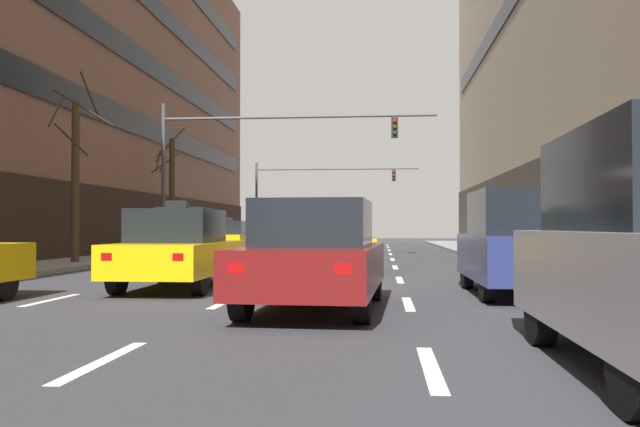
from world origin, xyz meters
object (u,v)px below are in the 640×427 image
object	(u,v)px
taxi_driving_4	(342,243)
taxi_driving_6	(179,250)
car_driving_5	(316,256)
pedestrian_0	(515,234)
street_tree_0	(75,176)
traffic_signal_0	(249,148)
car_driving_0	(296,237)
traffic_signal_1	(310,185)
taxi_driving_2	(185,234)
taxi_driving_3	(229,237)
street_tree_1	(171,191)
car_parked_1	(516,243)

from	to	relation	value
taxi_driving_4	taxi_driving_6	size ratio (longest dim) A/B	1.02
car_driving_5	pedestrian_0	size ratio (longest dim) A/B	2.98
car_driving_5	street_tree_0	size ratio (longest dim) A/B	0.75
pedestrian_0	traffic_signal_0	bearing A→B (deg)	160.18
car_driving_0	traffic_signal_1	bearing A→B (deg)	93.85
taxi_driving_2	pedestrian_0	world-z (taller)	taxi_driving_2
taxi_driving_4	traffic_signal_0	distance (m)	10.87
taxi_driving_3	street_tree_1	bearing A→B (deg)	-174.73
taxi_driving_4	car_driving_5	size ratio (longest dim) A/B	0.98
car_driving_5	street_tree_0	bearing A→B (deg)	130.80
car_driving_0	taxi_driving_6	xyz separation A→B (m)	(-0.02, -18.98, 0.02)
car_driving_5	car_parked_1	world-z (taller)	car_parked_1
taxi_driving_2	taxi_driving_6	size ratio (longest dim) A/B	0.95
car_driving_5	street_tree_0	distance (m)	14.18
car_driving_0	street_tree_0	distance (m)	13.19
taxi_driving_3	traffic_signal_0	bearing A→B (deg)	-65.09
taxi_driving_2	street_tree_1	size ratio (longest dim) A/B	0.69
taxi_driving_6	pedestrian_0	bearing A→B (deg)	48.83
taxi_driving_4	taxi_driving_6	world-z (taller)	taxi_driving_4
taxi_driving_6	street_tree_1	bearing A→B (deg)	108.82
taxi_driving_3	taxi_driving_4	distance (m)	14.27
car_driving_0	car_parked_1	world-z (taller)	car_parked_1
taxi_driving_2	traffic_signal_0	world-z (taller)	traffic_signal_0
taxi_driving_2	traffic_signal_1	xyz separation A→B (m)	(2.19, 24.38, 3.46)
taxi_driving_3	car_parked_1	world-z (taller)	car_parked_1
car_driving_5	pedestrian_0	world-z (taller)	car_driving_5
pedestrian_0	car_parked_1	bearing A→B (deg)	-101.35
taxi_driving_6	traffic_signal_0	bearing A→B (deg)	95.70
street_tree_0	street_tree_1	world-z (taller)	street_tree_0
car_parked_1	traffic_signal_0	distance (m)	17.27
taxi_driving_3	street_tree_0	world-z (taller)	street_tree_0
taxi_driving_2	taxi_driving_6	world-z (taller)	taxi_driving_2
car_parked_1	taxi_driving_6	bearing A→B (deg)	174.72
car_parked_1	street_tree_1	xyz separation A→B (m)	(-12.82, 18.19, 2.05)
car_driving_0	street_tree_1	size ratio (longest dim) A/B	0.71
car_parked_1	traffic_signal_1	bearing A→B (deg)	102.39
car_driving_0	taxi_driving_6	distance (m)	18.98
traffic_signal_1	taxi_driving_6	bearing A→B (deg)	-88.25
car_driving_5	street_tree_1	bearing A→B (deg)	113.94
traffic_signal_1	street_tree_0	distance (m)	28.44
taxi_driving_4	traffic_signal_0	xyz separation A→B (m)	(-4.56, 9.07, 3.88)
street_tree_0	pedestrian_0	bearing A→B (deg)	10.99
taxi_driving_6	street_tree_0	distance (m)	9.75
car_driving_0	taxi_driving_6	size ratio (longest dim) A/B	0.98
taxi_driving_6	car_driving_5	bearing A→B (deg)	-44.61
taxi_driving_6	pedestrian_0	distance (m)	13.72
car_driving_0	street_tree_1	bearing A→B (deg)	-166.69
taxi_driving_2	taxi_driving_3	world-z (taller)	taxi_driving_2
street_tree_1	taxi_driving_2	bearing A→B (deg)	-67.48
taxi_driving_2	traffic_signal_0	distance (m)	5.15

